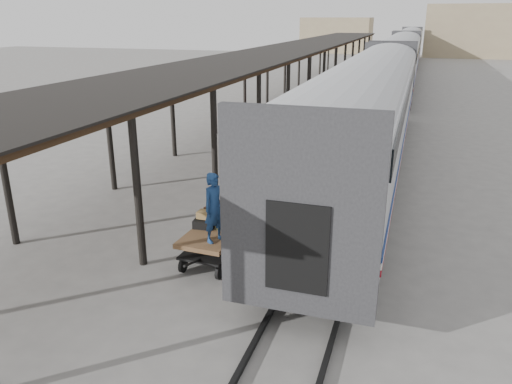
{
  "coord_description": "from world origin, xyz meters",
  "views": [
    {
      "loc": [
        5.05,
        -12.22,
        6.11
      ],
      "look_at": [
        1.2,
        -0.29,
        1.7
      ],
      "focal_mm": 35.0,
      "sensor_mm": 36.0,
      "label": 1
    }
  ],
  "objects_px": {
    "baggage_cart": "(217,237)",
    "pedestrian": "(262,122)",
    "porter": "(215,208)",
    "luggage_tug": "(276,113)"
  },
  "relations": [
    {
      "from": "baggage_cart",
      "to": "porter",
      "type": "relative_size",
      "value": 1.4
    },
    {
      "from": "porter",
      "to": "pedestrian",
      "type": "distance_m",
      "value": 15.2
    },
    {
      "from": "porter",
      "to": "pedestrian",
      "type": "bearing_deg",
      "value": 41.41
    },
    {
      "from": "porter",
      "to": "luggage_tug",
      "type": "bearing_deg",
      "value": 39.58
    },
    {
      "from": "porter",
      "to": "baggage_cart",
      "type": "bearing_deg",
      "value": 49.52
    },
    {
      "from": "baggage_cart",
      "to": "pedestrian",
      "type": "xyz_separation_m",
      "value": [
        -3.14,
        14.13,
        0.16
      ]
    },
    {
      "from": "baggage_cart",
      "to": "porter",
      "type": "xyz_separation_m",
      "value": [
        0.25,
        -0.65,
        1.09
      ]
    },
    {
      "from": "baggage_cart",
      "to": "porter",
      "type": "distance_m",
      "value": 1.29
    },
    {
      "from": "porter",
      "to": "pedestrian",
      "type": "relative_size",
      "value": 1.08
    },
    {
      "from": "pedestrian",
      "to": "baggage_cart",
      "type": "bearing_deg",
      "value": 84.36
    }
  ]
}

